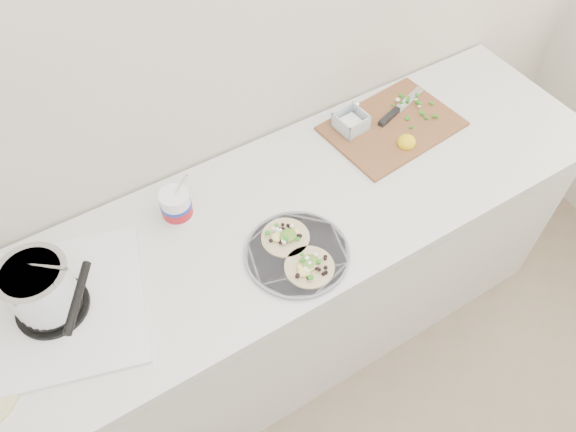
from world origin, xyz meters
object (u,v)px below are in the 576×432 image
tub (177,204)px  cutboard (389,123)px  stove (46,296)px  taco_plate (297,252)px

tub → cutboard: tub is taller
stove → taco_plate: (0.67, -0.20, -0.06)m
taco_plate → tub: bearing=127.1°
stove → taco_plate: size_ratio=1.91×
tub → cutboard: 0.81m
stove → tub: 0.45m
stove → tub: (0.43, 0.12, -0.01)m
taco_plate → tub: tub is taller
taco_plate → cutboard: 0.64m
taco_plate → stove: bearing=163.6°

